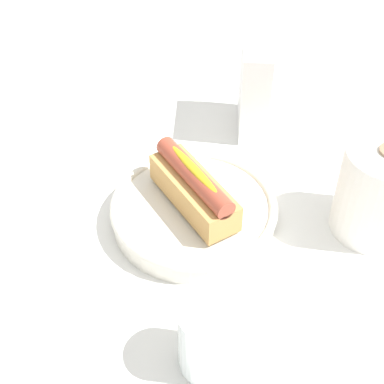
# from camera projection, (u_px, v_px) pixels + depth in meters

# --- Properties ---
(ground_plane) EXTENTS (2.40, 2.40, 0.00)m
(ground_plane) POSITION_uv_depth(u_px,v_px,m) (193.00, 217.00, 0.81)
(ground_plane) COLOR white
(serving_bowl) EXTENTS (0.23, 0.23, 0.04)m
(serving_bowl) POSITION_uv_depth(u_px,v_px,m) (192.00, 212.00, 0.79)
(serving_bowl) COLOR silver
(serving_bowl) RESTS_ON ground_plane
(hotdog_front) EXTENTS (0.16, 0.11, 0.06)m
(hotdog_front) POSITION_uv_depth(u_px,v_px,m) (192.00, 188.00, 0.76)
(hotdog_front) COLOR tan
(hotdog_front) RESTS_ON serving_bowl
(water_glass) EXTENTS (0.07, 0.07, 0.09)m
(water_glass) POSITION_uv_depth(u_px,v_px,m) (210.00, 341.00, 0.62)
(water_glass) COLOR white
(water_glass) RESTS_ON ground_plane
(paper_towel_roll) EXTENTS (0.11, 0.11, 0.13)m
(paper_towel_roll) POSITION_uv_depth(u_px,v_px,m) (380.00, 191.00, 0.75)
(paper_towel_roll) COLOR white
(paper_towel_roll) RESTS_ON ground_plane
(napkin_box) EXTENTS (0.12, 0.06, 0.15)m
(napkin_box) POSITION_uv_depth(u_px,v_px,m) (254.00, 87.00, 0.91)
(napkin_box) COLOR white
(napkin_box) RESTS_ON ground_plane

